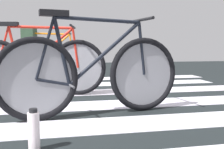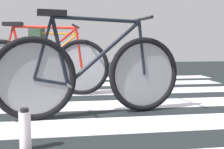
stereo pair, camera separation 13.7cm
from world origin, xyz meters
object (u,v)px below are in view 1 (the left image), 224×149
Objects in this scene: bicycle_2_of_3 at (38,66)px; water_bottle at (34,131)px; bicycle_3_of_3 at (47,59)px; cyclist_3_of_3 at (30,45)px; bicycle_1_of_3 at (94,74)px.

bicycle_2_of_3 is 1.89m from water_bottle.
bicycle_3_of_3 is 6.60× the size of water_bottle.
bicycle_2_of_3 is 1.88m from cyclist_3_of_3.
cyclist_3_of_3 is (-0.86, 2.96, 0.26)m from bicycle_1_of_3.
cyclist_3_of_3 is (-0.31, 0.04, 0.26)m from bicycle_3_of_3.
bicycle_1_of_3 is 1.00× the size of bicycle_2_of_3.
water_bottle is at bearing -132.65° from bicycle_1_of_3.
bicycle_2_of_3 is at bearing 106.70° from bicycle_1_of_3.
water_bottle is at bearing -77.92° from bicycle_2_of_3.
bicycle_1_of_3 is 2.98m from bicycle_3_of_3.
bicycle_2_of_3 is at bearing -74.53° from cyclist_3_of_3.
bicycle_2_of_3 is 6.58× the size of water_bottle.
bicycle_1_of_3 is 1.26m from bicycle_2_of_3.
bicycle_3_of_3 is (-0.55, 2.93, 0.00)m from bicycle_1_of_3.
water_bottle is (0.39, -3.71, -0.52)m from cyclist_3_of_3.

